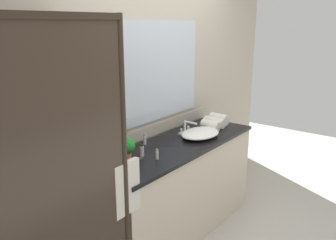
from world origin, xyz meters
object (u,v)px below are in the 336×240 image
Objects in this scene: soap_dish at (105,165)px; rolled_towel_near_edge at (219,119)px; potted_plant at (125,147)px; amenity_bottle_conditioner at (157,155)px; amenity_bottle_shampoo at (145,139)px; rolled_towel_far_edge at (211,125)px; amenity_bottle_lotion at (142,151)px; rolled_towel_middle at (214,122)px; sink_basin at (200,133)px; faucet at (186,129)px.

soap_dish is 1.53m from rolled_towel_near_edge.
potted_plant is 0.26m from amenity_bottle_conditioner.
soap_dish is at bearing -170.16° from amenity_bottle_shampoo.
soap_dish is 0.52× the size of rolled_towel_far_edge.
soap_dish is (-0.17, 0.04, -0.10)m from potted_plant.
amenity_bottle_shampoo is at bearing 168.43° from rolled_towel_near_edge.
rolled_towel_near_edge is at bearing -1.33° from amenity_bottle_lotion.
potted_plant is at bearing 176.65° from rolled_towel_middle.
amenity_bottle_shampoo reaches higher than sink_basin.
amenity_bottle_shampoo reaches higher than amenity_bottle_conditioner.
sink_basin is 2.27× the size of rolled_towel_far_edge.
rolled_towel_near_edge is at bearing 8.49° from sink_basin.
amenity_bottle_shampoo is 0.51× the size of rolled_towel_far_edge.
rolled_towel_middle is at bearing 5.68° from amenity_bottle_conditioner.
potted_plant is 1.94× the size of soap_dish.
amenity_bottle_shampoo reaches higher than soap_dish.
rolled_towel_far_edge is at bearing -172.44° from rolled_towel_near_edge.
faucet is (0.00, 0.17, 0.01)m from sink_basin.
amenity_bottle_shampoo is (-0.49, 0.27, 0.01)m from sink_basin.
faucet is at bearing 90.00° from sink_basin.
amenity_bottle_lotion is at bearing -13.50° from potted_plant.
amenity_bottle_conditioner reaches higher than sink_basin.
rolled_towel_far_edge is (-0.11, -0.02, -0.00)m from rolled_towel_middle.
rolled_towel_near_edge is 0.11m from rolled_towel_middle.
rolled_towel_far_edge is (0.97, -0.06, -0.00)m from amenity_bottle_lotion.
rolled_towel_far_edge is (1.13, -0.09, -0.07)m from potted_plant.
faucet is at bearing 168.79° from rolled_towel_near_edge.
potted_plant is 0.20m from soap_dish.
faucet is at bearing 164.47° from rolled_towel_middle.
sink_basin is 2.55× the size of faucet.
amenity_bottle_shampoo is (0.21, 0.31, 0.01)m from amenity_bottle_conditioner.
soap_dish is at bearing 175.61° from rolled_towel_middle.
faucet is at bearing 5.31° from amenity_bottle_lotion.
amenity_bottle_shampoo is 0.88m from rolled_towel_middle.
amenity_bottle_conditioner is at bearing -176.54° from sink_basin.
potted_plant is at bearing 177.24° from rolled_towel_near_edge.
sink_basin is at bearing -8.87° from potted_plant.
potted_plant is 0.99× the size of rolled_towel_near_edge.
rolled_towel_near_edge is at bearing -2.76° from potted_plant.
rolled_towel_middle is at bearing -3.35° from potted_plant.
potted_plant reaches higher than amenity_bottle_conditioner.
rolled_towel_near_edge is at bearing -3.79° from soap_dish.
potted_plant reaches higher than rolled_towel_near_edge.
faucet is 0.88m from potted_plant.
amenity_bottle_shampoo is 0.28m from amenity_bottle_lotion.
soap_dish is 0.51× the size of rolled_towel_near_edge.
rolled_towel_near_edge reaches higher than rolled_towel_far_edge.
potted_plant is 1.24m from rolled_towel_middle.
amenity_bottle_conditioner is (-0.70, -0.04, 0.01)m from sink_basin.
potted_plant is 1.35m from rolled_towel_near_edge.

